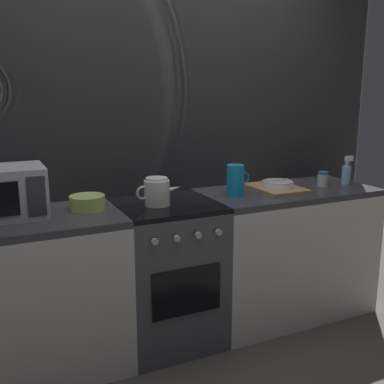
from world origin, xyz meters
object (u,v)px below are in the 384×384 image
at_px(spice_jar, 323,179).
at_px(spray_bottle, 347,173).
at_px(kettle, 157,192).
at_px(mixing_bowl, 87,202).
at_px(microwave, 0,193).
at_px(stove_unit, 167,273).
at_px(dish_pile, 277,186).
at_px(pitcher, 236,180).

bearing_deg(spice_jar, spray_bottle, -3.39).
xyz_separation_m(kettle, spray_bottle, (1.45, 0.00, -0.00)).
relative_size(mixing_bowl, spice_jar, 1.90).
bearing_deg(microwave, stove_unit, -4.62).
relative_size(kettle, mixing_bowl, 1.42).
xyz_separation_m(kettle, dish_pile, (0.89, 0.06, -0.06)).
xyz_separation_m(kettle, mixing_bowl, (-0.39, 0.08, -0.04)).
xyz_separation_m(mixing_bowl, spice_jar, (1.65, -0.07, 0.01)).
bearing_deg(spray_bottle, stove_unit, 178.84).
bearing_deg(mixing_bowl, spray_bottle, -2.40).
xyz_separation_m(microwave, kettle, (0.85, -0.11, -0.05)).
distance_m(stove_unit, spice_jar, 1.29).
xyz_separation_m(stove_unit, mixing_bowl, (-0.46, 0.05, 0.49)).
bearing_deg(kettle, spice_jar, 0.70).
distance_m(microwave, kettle, 0.85).
height_order(microwave, mixing_bowl, microwave).
bearing_deg(microwave, pitcher, -3.32).
xyz_separation_m(microwave, spray_bottle, (2.30, -0.10, -0.06)).
height_order(stove_unit, mixing_bowl, mixing_bowl).
height_order(mixing_bowl, dish_pile, mixing_bowl).
relative_size(dish_pile, spice_jar, 3.81).
height_order(kettle, pitcher, pitcher).
height_order(dish_pile, spray_bottle, spray_bottle).
relative_size(pitcher, spice_jar, 1.90).
distance_m(dish_pile, spice_jar, 0.37).
bearing_deg(stove_unit, pitcher, -0.81).
bearing_deg(spray_bottle, kettle, -179.87).
bearing_deg(pitcher, microwave, 176.68).
relative_size(stove_unit, mixing_bowl, 4.50).
height_order(mixing_bowl, pitcher, pitcher).
bearing_deg(spray_bottle, dish_pile, 174.47).
bearing_deg(kettle, microwave, 172.91).
xyz_separation_m(kettle, spice_jar, (1.25, 0.02, -0.03)).
xyz_separation_m(dish_pile, spice_jar, (0.36, -0.04, 0.03)).
xyz_separation_m(pitcher, spray_bottle, (0.91, -0.02, -0.02)).
distance_m(pitcher, spray_bottle, 0.91).
bearing_deg(dish_pile, mixing_bowl, 178.99).
distance_m(microwave, pitcher, 1.39).
xyz_separation_m(spice_jar, spray_bottle, (0.20, -0.01, 0.03)).
relative_size(microwave, mixing_bowl, 2.30).
xyz_separation_m(mixing_bowl, spray_bottle, (1.85, -0.08, 0.04)).
bearing_deg(mixing_bowl, kettle, -11.58).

